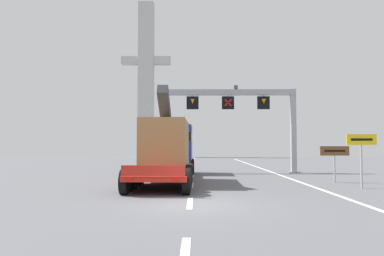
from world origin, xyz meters
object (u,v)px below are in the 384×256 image
Objects in this scene: overhead_lane_gantry at (246,106)px; exit_sign_yellow at (361,147)px; tourist_info_sign_brown at (335,154)px; bridge_pylon_distant at (146,77)px; heavy_haul_truck_red at (170,148)px.

exit_sign_yellow is at bearing -67.13° from overhead_lane_gantry.
tourist_info_sign_brown is 0.07× the size of bridge_pylon_distant.
heavy_haul_truck_red is (-5.63, -5.20, -3.26)m from overhead_lane_gantry.
heavy_haul_truck_red reaches higher than tourist_info_sign_brown.
exit_sign_yellow is at bearing -86.00° from tourist_info_sign_brown.
exit_sign_yellow is 52.67m from bridge_pylon_distant.
heavy_haul_truck_red is 5.21× the size of exit_sign_yellow.
exit_sign_yellow reaches higher than tourist_info_sign_brown.
overhead_lane_gantry is 0.38× the size of bridge_pylon_distant.
tourist_info_sign_brown is (4.09, -7.22, -3.63)m from overhead_lane_gantry.
bridge_pylon_distant is at bearing 109.89° from exit_sign_yellow.
heavy_haul_truck_red is at bearing 153.28° from exit_sign_yellow.
exit_sign_yellow is (4.30, -10.19, -3.19)m from overhead_lane_gantry.
heavy_haul_truck_red is 9.93m from tourist_info_sign_brown.
bridge_pylon_distant reaches higher than overhead_lane_gantry.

